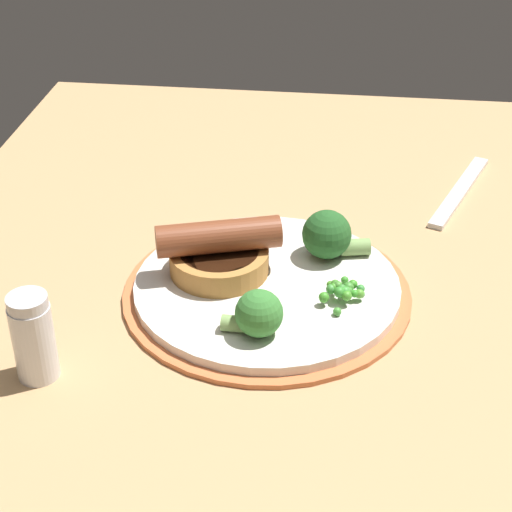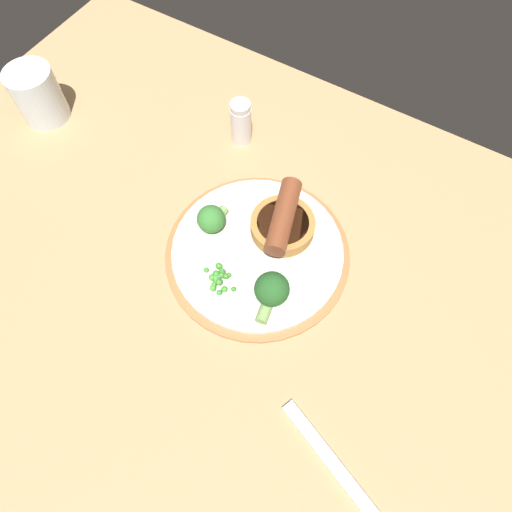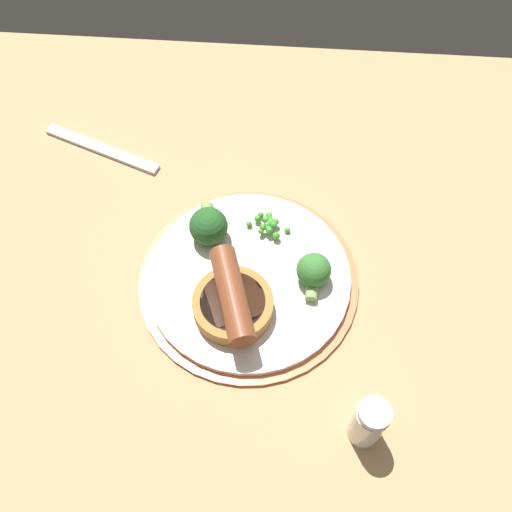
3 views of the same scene
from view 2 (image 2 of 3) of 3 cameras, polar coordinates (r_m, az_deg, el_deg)
The scene contains 9 objects.
dining_table at distance 67.49cm, azimuth -4.49°, elevation -0.88°, with size 110.00×80.00×3.00cm, color tan.
dinner_plate at distance 65.77cm, azimuth 0.19°, elevation 0.48°, with size 26.73×26.73×1.40cm.
sausage_pudding at distance 64.98cm, azimuth 3.38°, elevation 4.20°, with size 9.31×11.85×5.27cm.
pea_pile at distance 62.14cm, azimuth -4.70°, elevation -2.80°, with size 5.53×4.09×1.80cm.
broccoli_floret_near at distance 65.59cm, azimuth -5.57°, elevation 4.66°, with size 4.10×5.29×4.10cm.
broccoli_floret_far at distance 59.87cm, azimuth 1.94°, elevation -4.35°, with size 4.75×6.71×4.75cm.
fork at distance 59.30cm, azimuth 9.95°, elevation -24.57°, with size 18.00×1.60×0.60cm, color silver.
drinking_glass at distance 86.96cm, azimuth -25.64°, elevation 17.71°, with size 7.66×7.66×8.98cm, color silver.
salt_shaker at distance 75.93cm, azimuth -1.90°, elevation 16.36°, with size 3.41×3.41×7.74cm.
Camera 2 is at (-19.98, 22.77, 61.81)cm, focal length 32.00 mm.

